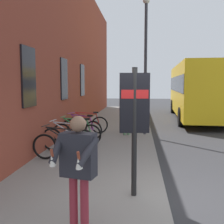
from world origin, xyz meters
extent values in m
plane|color=#2D2D30|center=(6.00, -1.00, 0.00)|extent=(60.00, 60.00, 0.00)
cube|color=gray|center=(8.00, 1.75, 0.06)|extent=(24.00, 3.50, 0.12)
cube|color=brown|center=(9.00, 3.80, 3.82)|extent=(22.00, 0.60, 7.65)
cube|color=black|center=(2.00, 3.48, 2.40)|extent=(0.90, 0.06, 1.60)
cube|color=black|center=(5.50, 3.48, 2.40)|extent=(0.90, 0.06, 1.60)
cube|color=black|center=(9.00, 3.48, 2.40)|extent=(0.90, 0.06, 1.60)
torus|color=black|center=(2.17, 3.15, 0.48)|extent=(0.14, 0.72, 0.72)
torus|color=black|center=(2.05, 2.10, 0.48)|extent=(0.14, 0.72, 0.72)
cylinder|color=black|center=(2.11, 2.60, 0.76)|extent=(0.15, 1.02, 0.58)
cylinder|color=black|center=(2.12, 2.68, 1.00)|extent=(0.13, 0.85, 0.09)
cylinder|color=black|center=(2.06, 2.18, 0.73)|extent=(0.06, 0.19, 0.51)
cube|color=black|center=(2.07, 2.25, 1.02)|extent=(0.12, 0.21, 0.06)
cylinder|color=black|center=(2.16, 3.10, 1.08)|extent=(0.48, 0.08, 0.02)
torus|color=black|center=(3.19, 3.27, 0.48)|extent=(0.14, 0.72, 0.72)
torus|color=black|center=(3.07, 2.23, 0.48)|extent=(0.14, 0.72, 0.72)
cylinder|color=silver|center=(3.13, 2.72, 0.76)|extent=(0.15, 1.01, 0.58)
cylinder|color=silver|center=(3.14, 2.80, 1.00)|extent=(0.14, 0.85, 0.09)
cylinder|color=silver|center=(3.08, 2.30, 0.73)|extent=(0.06, 0.19, 0.51)
cube|color=black|center=(3.09, 2.37, 1.02)|extent=(0.12, 0.21, 0.06)
cylinder|color=silver|center=(3.19, 3.22, 1.08)|extent=(0.48, 0.08, 0.02)
torus|color=black|center=(4.18, 3.22, 0.48)|extent=(0.12, 0.72, 0.72)
torus|color=black|center=(4.10, 2.17, 0.48)|extent=(0.12, 0.72, 0.72)
cylinder|color=#267F3F|center=(4.14, 2.67, 0.76)|extent=(0.12, 1.02, 0.58)
cylinder|color=#267F3F|center=(4.14, 2.75, 1.00)|extent=(0.10, 0.85, 0.09)
cylinder|color=#267F3F|center=(4.10, 2.25, 0.73)|extent=(0.05, 0.19, 0.51)
cube|color=black|center=(4.11, 2.32, 1.02)|extent=(0.12, 0.21, 0.06)
cylinder|color=#267F3F|center=(4.17, 3.17, 1.08)|extent=(0.48, 0.06, 0.02)
torus|color=black|center=(5.38, 3.24, 0.48)|extent=(0.29, 0.70, 0.72)
torus|color=black|center=(5.04, 2.25, 0.48)|extent=(0.29, 0.70, 0.72)
cylinder|color=#8C338C|center=(5.20, 2.72, 0.76)|extent=(0.37, 0.97, 0.58)
cylinder|color=#8C338C|center=(5.22, 2.79, 1.00)|extent=(0.32, 0.82, 0.09)
cylinder|color=#8C338C|center=(5.06, 2.32, 0.73)|extent=(0.09, 0.19, 0.51)
cube|color=black|center=(5.08, 2.39, 1.02)|extent=(0.16, 0.22, 0.06)
cylinder|color=#8C338C|center=(5.37, 3.19, 1.08)|extent=(0.46, 0.18, 0.02)
torus|color=black|center=(6.02, 3.21, 0.48)|extent=(0.26, 0.71, 0.72)
torus|color=black|center=(6.32, 2.20, 0.48)|extent=(0.26, 0.71, 0.72)
cylinder|color=#B21E1E|center=(6.18, 2.68, 0.76)|extent=(0.32, 0.99, 0.58)
cylinder|color=#B21E1E|center=(6.15, 2.76, 1.00)|extent=(0.27, 0.83, 0.09)
cylinder|color=#B21E1E|center=(6.29, 2.28, 0.73)|extent=(0.09, 0.19, 0.51)
cube|color=black|center=(6.27, 2.35, 1.02)|extent=(0.15, 0.22, 0.06)
cylinder|color=#B21E1E|center=(6.04, 3.17, 1.08)|extent=(0.47, 0.16, 0.02)
cylinder|color=black|center=(-0.09, 0.63, 1.32)|extent=(0.10, 0.10, 2.40)
cube|color=black|center=(-0.09, 0.63, 1.87)|extent=(0.15, 0.56, 1.10)
cube|color=red|center=(-0.09, 0.63, 2.03)|extent=(0.15, 0.50, 0.16)
cube|color=yellow|center=(12.69, -3.00, 1.85)|extent=(10.62, 3.08, 3.00)
cube|color=black|center=(12.69, -3.00, 2.21)|extent=(10.42, 3.11, 0.90)
cylinder|color=black|center=(9.40, -1.62, 0.50)|extent=(1.01, 0.31, 1.00)
cylinder|color=black|center=(15.98, -4.38, 0.50)|extent=(1.01, 0.31, 1.00)
cylinder|color=black|center=(16.11, -1.99, 0.50)|extent=(1.01, 0.31, 1.00)
cylinder|color=#4C724C|center=(6.15, 0.98, 0.52)|extent=(0.12, 0.12, 0.80)
cylinder|color=#4C724C|center=(6.08, 1.13, 0.52)|extent=(0.12, 0.12, 0.80)
cube|color=#723F72|center=(6.11, 1.06, 1.22)|extent=(0.41, 0.52, 0.60)
sphere|color=#D8AD8C|center=(6.11, 1.06, 1.64)|extent=(0.22, 0.22, 0.22)
cylinder|color=#723F72|center=(6.22, 0.82, 1.18)|extent=(0.09, 0.09, 0.53)
cylinder|color=#723F72|center=(6.00, 1.30, 1.18)|extent=(0.09, 0.09, 0.53)
cylinder|color=maroon|center=(-1.50, 1.29, 0.53)|extent=(0.12, 0.12, 0.82)
cylinder|color=maroon|center=(-1.46, 1.46, 0.53)|extent=(0.12, 0.12, 0.82)
cube|color=#26262D|center=(-1.48, 1.38, 1.25)|extent=(0.35, 0.52, 0.61)
sphere|color=#8C664C|center=(-1.48, 1.38, 1.68)|extent=(0.22, 0.22, 0.22)
cylinder|color=#26262D|center=(-1.72, 1.20, 1.35)|extent=(0.44, 0.28, 0.34)
cone|color=white|center=(-1.89, 1.28, 1.25)|extent=(0.14, 0.12, 0.16)
cylinder|color=brown|center=(-1.89, 1.28, 1.35)|extent=(0.07, 0.05, 0.11)
cylinder|color=#26262D|center=(-1.61, 1.64, 1.35)|extent=(0.44, 0.11, 0.34)
cone|color=white|center=(-1.80, 1.65, 1.25)|extent=(0.14, 0.12, 0.16)
cylinder|color=brown|center=(-1.80, 1.65, 1.35)|extent=(0.07, 0.05, 0.11)
cylinder|color=#333338|center=(6.37, 0.30, 2.77)|extent=(0.12, 0.12, 5.30)
sphere|color=silver|center=(6.37, 0.30, 5.54)|extent=(0.28, 0.28, 0.28)
camera|label=1|loc=(-5.17, 0.54, 2.23)|focal=44.47mm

